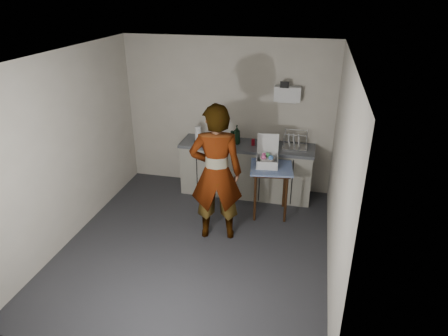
% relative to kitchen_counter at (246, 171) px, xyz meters
% --- Properties ---
extents(ground, '(4.00, 4.00, 0.00)m').
position_rel_kitchen_counter_xyz_m(ground, '(-0.40, -1.70, -0.43)').
color(ground, '#2C2D32').
rests_on(ground, ground).
extents(wall_back, '(3.60, 0.02, 2.60)m').
position_rel_kitchen_counter_xyz_m(wall_back, '(-0.40, 0.29, 0.87)').
color(wall_back, beige).
rests_on(wall_back, ground).
extents(wall_right, '(0.02, 4.00, 2.60)m').
position_rel_kitchen_counter_xyz_m(wall_right, '(1.39, -1.70, 0.87)').
color(wall_right, beige).
rests_on(wall_right, ground).
extents(wall_left, '(0.02, 4.00, 2.60)m').
position_rel_kitchen_counter_xyz_m(wall_left, '(-2.19, -1.70, 0.87)').
color(wall_left, beige).
rests_on(wall_left, ground).
extents(ceiling, '(3.60, 4.00, 0.01)m').
position_rel_kitchen_counter_xyz_m(ceiling, '(-0.40, -1.70, 2.17)').
color(ceiling, white).
rests_on(ceiling, wall_back).
extents(kitchen_counter, '(2.24, 0.62, 0.91)m').
position_rel_kitchen_counter_xyz_m(kitchen_counter, '(0.00, 0.00, 0.00)').
color(kitchen_counter, black).
rests_on(kitchen_counter, ground).
extents(wall_shelf, '(0.42, 0.18, 0.37)m').
position_rel_kitchen_counter_xyz_m(wall_shelf, '(0.60, 0.22, 1.32)').
color(wall_shelf, white).
rests_on(wall_shelf, ground).
extents(side_table, '(0.71, 0.71, 0.82)m').
position_rel_kitchen_counter_xyz_m(side_table, '(0.49, -0.60, 0.29)').
color(side_table, '#3B200D').
rests_on(side_table, ground).
extents(standing_man, '(0.81, 0.61, 1.98)m').
position_rel_kitchen_counter_xyz_m(standing_man, '(-0.19, -1.38, 0.56)').
color(standing_man, '#B2A593').
rests_on(standing_man, ground).
extents(soap_bottle, '(0.13, 0.13, 0.32)m').
position_rel_kitchen_counter_xyz_m(soap_bottle, '(-0.18, -0.01, 0.64)').
color(soap_bottle, black).
rests_on(soap_bottle, kitchen_counter).
extents(soda_can, '(0.06, 0.06, 0.11)m').
position_rel_kitchen_counter_xyz_m(soda_can, '(0.10, -0.02, 0.54)').
color(soda_can, red).
rests_on(soda_can, kitchen_counter).
extents(dark_bottle, '(0.06, 0.06, 0.21)m').
position_rel_kitchen_counter_xyz_m(dark_bottle, '(-0.25, 0.01, 0.59)').
color(dark_bottle, black).
rests_on(dark_bottle, kitchen_counter).
extents(paper_towel, '(0.15, 0.15, 0.27)m').
position_rel_kitchen_counter_xyz_m(paper_towel, '(-0.82, -0.08, 0.61)').
color(paper_towel, black).
rests_on(paper_towel, kitchen_counter).
extents(dish_rack, '(0.40, 0.30, 0.28)m').
position_rel_kitchen_counter_xyz_m(dish_rack, '(0.78, 0.03, 0.55)').
color(dish_rack, silver).
rests_on(dish_rack, kitchen_counter).
extents(bakery_box, '(0.36, 0.37, 0.46)m').
position_rel_kitchen_counter_xyz_m(bakery_box, '(0.41, -0.56, 0.49)').
color(bakery_box, white).
rests_on(bakery_box, side_table).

